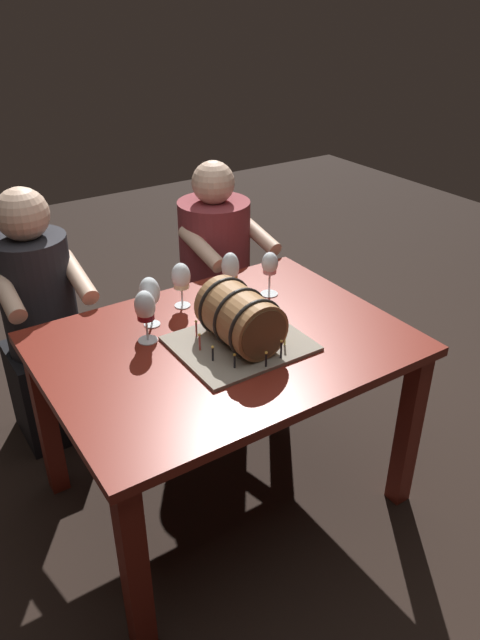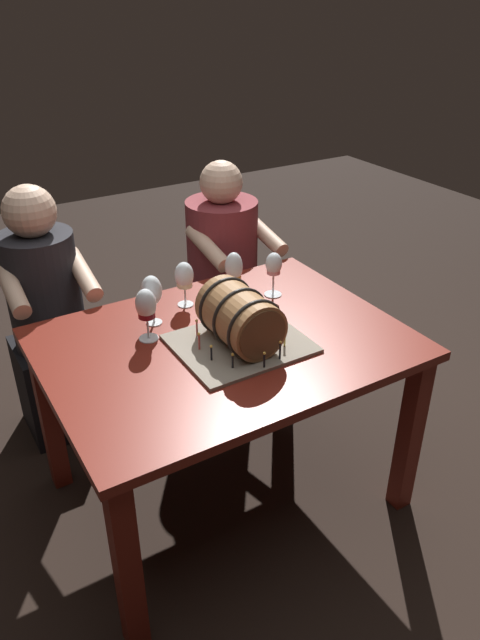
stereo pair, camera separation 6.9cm
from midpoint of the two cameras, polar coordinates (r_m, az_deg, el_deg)
name	(u,v)px [view 1 (the left image)]	position (r m, az deg, el deg)	size (l,w,h in m)	color
ground_plane	(226,491)	(2.57, -2.11, -16.04)	(8.00, 8.00, 0.00)	black
dining_table	(224,366)	(2.17, -2.41, -4.40)	(1.25, 0.94, 0.73)	maroon
barrel_cake	(240,321)	(2.03, -0.98, -0.06)	(0.44, 0.38, 0.22)	gray
wine_glass_rose	(270,266)	(2.36, 2.02, 5.20)	(0.07, 0.07, 0.18)	white
wine_glass_amber	(230,269)	(2.32, -1.79, 4.87)	(0.07, 0.07, 0.20)	white
wine_glass_red	(145,308)	(2.07, -10.00, 1.10)	(0.07, 0.07, 0.20)	white
wine_glass_white	(180,278)	(2.29, -6.61, 3.96)	(0.07, 0.07, 0.18)	white
wine_glass_empty	(150,293)	(2.17, -9.54, 2.56)	(0.08, 0.08, 0.19)	white
person_seated_left	(44,332)	(2.71, -18.87, -1.13)	(0.35, 0.45, 1.16)	black
person_seated_right	(216,283)	(2.99, -2.99, 3.56)	(0.39, 0.47, 1.14)	#4C1B1E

